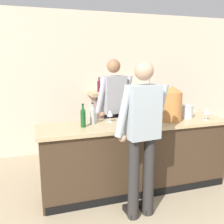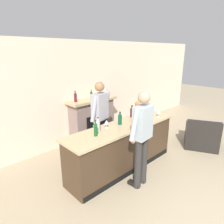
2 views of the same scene
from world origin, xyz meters
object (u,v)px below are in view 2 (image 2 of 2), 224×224
Objects in this scene: copper_dispenser at (141,110)px; wine_glass_front_left at (95,125)px; wine_glass_near_bucket at (107,122)px; armchair_black at (201,138)px; wine_bottle_cabernet_heavy at (132,112)px; person_customer at (142,136)px; wine_bottle_chardonnay_pale at (96,129)px; wine_bottle_port_short at (98,125)px; fireplace_stone at (92,119)px; wine_glass_back_row at (159,112)px; wine_bottle_burgundy_dark at (120,119)px; ice_bucket_steel at (146,113)px; person_bartender at (100,118)px.

copper_dispenser is 1.12m from wine_glass_front_left.
armchair_black is at bearing -19.79° from wine_glass_near_bucket.
wine_bottle_cabernet_heavy is at bearing 81.19° from copper_dispenser.
person_customer reaches higher than wine_glass_near_bucket.
wine_bottle_chardonnay_pale is 0.19m from wine_bottle_port_short.
person_customer is 0.84m from wine_bottle_chardonnay_pale.
wine_glass_back_row is (0.62, -1.75, 0.48)m from fireplace_stone.
wine_bottle_burgundy_dark is (-0.55, -0.15, -0.00)m from wine_bottle_cabernet_heavy.
wine_bottle_burgundy_dark is at bearing 161.77° from copper_dispenser.
person_customer is 1.18m from wine_bottle_cabernet_heavy.
person_customer is 9.45× the size of ice_bucket_steel.
wine_bottle_chardonnay_pale is 1.08× the size of wine_bottle_cabernet_heavy.
person_bartender reaches higher than wine_bottle_burgundy_dark.
wine_glass_back_row is (0.52, -0.11, -0.13)m from copper_dispenser.
armchair_black is 6.91× the size of wine_glass_front_left.
fireplace_stone is 3.08× the size of copper_dispenser.
fireplace_stone is 1.85m from wine_bottle_port_short.
wine_glass_near_bucket reaches higher than armchair_black.
armchair_black is (1.82, -2.35, -0.36)m from fireplace_stone.
ice_bucket_steel reaches higher than wine_glass_back_row.
wine_glass_back_row reaches higher than armchair_black.
copper_dispenser is 0.55m from wine_bottle_burgundy_dark.
wine_bottle_chardonnay_pale is at bearing -136.09° from person_bartender.
wine_glass_near_bucket reaches higher than wine_glass_front_left.
person_customer reaches higher than fireplace_stone.
wine_bottle_cabernet_heavy reaches higher than wine_glass_near_bucket.
wine_bottle_port_short is at bearing -100.75° from wine_glass_front_left.
ice_bucket_steel is 0.66× the size of wine_bottle_port_short.
fireplace_stone reaches higher than wine_bottle_chardonnay_pale.
wine_bottle_chardonnay_pale is 1.83× the size of wine_glass_near_bucket.
fireplace_stone is 1.61m from wine_bottle_burgundy_dark.
wine_bottle_chardonnay_pale is at bearing -158.90° from wine_glass_near_bucket.
wine_glass_back_row is at bearing -70.49° from fireplace_stone.
person_customer reaches higher than wine_glass_front_left.
armchair_black is 0.58× the size of person_bartender.
person_customer is 1.24m from ice_bucket_steel.
person_bartender is 0.50m from wine_bottle_burgundy_dark.
wine_bottle_port_short is (-1.43, 0.07, 0.04)m from ice_bucket_steel.
wine_glass_near_bucket is at bearing 9.24° from wine_bottle_port_short.
person_customer is at bearing -105.30° from wine_bottle_burgundy_dark.
wine_bottle_port_short is at bearing 170.18° from wine_glass_back_row.
person_customer is 10.93× the size of wine_glass_near_bucket.
person_bartender is 6.33× the size of wine_bottle_port_short.
person_bartender is at bearing 87.09° from person_customer.
person_customer reaches higher than wine_bottle_cabernet_heavy.
fireplace_stone is 1.92m from wine_glass_back_row.
armchair_black is 3.18m from wine_bottle_chardonnay_pale.
wine_bottle_port_short reaches higher than ice_bucket_steel.
wine_bottle_burgundy_dark reaches higher than wine_glass_front_left.
fireplace_stone reaches higher than ice_bucket_steel.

